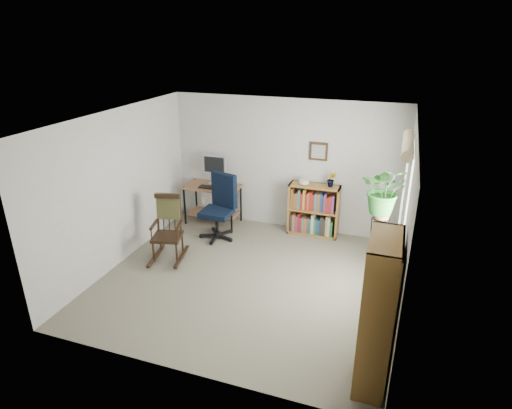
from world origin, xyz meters
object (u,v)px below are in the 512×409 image
at_px(rocking_chair, 167,228).
at_px(tall_bookshelf, 378,313).
at_px(office_chair, 216,208).
at_px(desk, 213,204).
at_px(low_bookshelf, 314,210).

bearing_deg(rocking_chair, tall_bookshelf, -40.36).
relative_size(office_chair, tall_bookshelf, 0.70).
relative_size(desk, rocking_chair, 0.97).
height_order(office_chair, low_bookshelf, office_chair).
bearing_deg(tall_bookshelf, low_bookshelf, 112.05).
height_order(office_chair, tall_bookshelf, tall_bookshelf).
height_order(rocking_chair, tall_bookshelf, tall_bookshelf).
distance_m(desk, office_chair, 0.72).
distance_m(desk, low_bookshelf, 1.93).
distance_m(desk, tall_bookshelf, 4.53).
xyz_separation_m(office_chair, tall_bookshelf, (2.90, -2.54, 0.25)).
height_order(desk, tall_bookshelf, tall_bookshelf).
height_order(office_chair, rocking_chair, office_chair).
relative_size(office_chair, low_bookshelf, 1.24).
distance_m(office_chair, low_bookshelf, 1.74).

